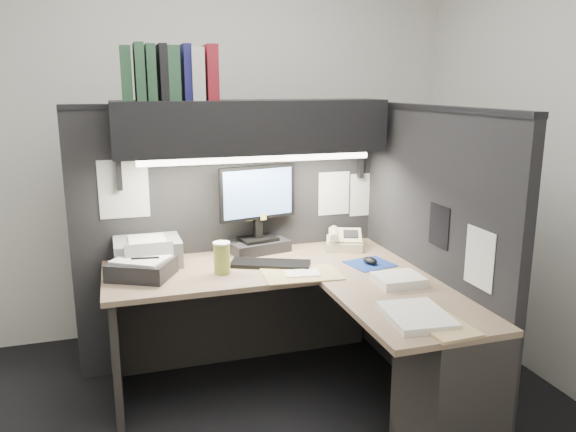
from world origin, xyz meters
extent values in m
cube|color=silver|center=(0.00, 1.50, 1.35)|extent=(3.50, 0.04, 2.70)
cube|color=silver|center=(0.00, -1.50, 1.35)|extent=(3.50, 0.04, 2.70)
cube|color=black|center=(0.03, 0.93, 0.80)|extent=(1.90, 0.06, 1.60)
cube|color=black|center=(0.98, 0.18, 0.80)|extent=(0.06, 1.50, 1.60)
cube|color=#846654|center=(0.10, 0.56, 0.71)|extent=(1.70, 0.68, 0.03)
cube|color=#846654|center=(0.65, -0.21, 0.71)|extent=(0.60, 0.85, 0.03)
cube|color=#2A2725|center=(0.10, 0.86, 0.35)|extent=(1.61, 0.02, 0.70)
cube|color=#2A2725|center=(-0.70, 0.56, 0.35)|extent=(0.04, 0.61, 0.70)
cube|color=#2A2725|center=(0.75, -0.43, 0.35)|extent=(0.38, 0.40, 0.70)
cube|color=black|center=(0.12, 0.75, 1.50)|extent=(1.55, 0.34, 0.30)
cylinder|color=white|center=(0.12, 0.61, 1.33)|extent=(1.32, 0.04, 0.04)
cube|color=black|center=(0.17, 0.82, 0.76)|extent=(0.39, 0.29, 0.07)
cube|color=black|center=(0.17, 0.82, 0.88)|extent=(0.06, 0.05, 0.12)
cube|color=black|center=(0.17, 0.82, 1.10)|extent=(0.49, 0.14, 0.33)
cube|color=#5F88D0|center=(0.17, 0.80, 1.10)|extent=(0.44, 0.10, 0.29)
cube|color=black|center=(0.17, 0.52, 0.74)|extent=(0.47, 0.32, 0.02)
cube|color=navy|center=(0.72, 0.38, 0.73)|extent=(0.28, 0.26, 0.00)
ellipsoid|color=black|center=(0.72, 0.38, 0.75)|extent=(0.08, 0.11, 0.04)
cube|color=beige|center=(0.71, 0.73, 0.78)|extent=(0.29, 0.30, 0.09)
cylinder|color=#ABB448|center=(-0.12, 0.47, 0.81)|extent=(0.10, 0.10, 0.17)
cube|color=gray|center=(-0.49, 0.76, 0.80)|extent=(0.37, 0.32, 0.15)
cube|color=black|center=(-0.54, 0.54, 0.78)|extent=(0.40, 0.37, 0.09)
cube|color=tan|center=(0.29, 0.32, 0.73)|extent=(0.43, 0.30, 0.01)
cube|color=white|center=(0.72, 0.04, 0.75)|extent=(0.24, 0.20, 0.05)
cube|color=white|center=(0.58, -0.39, 0.75)|extent=(0.29, 0.35, 0.03)
cube|color=tan|center=(0.65, -0.52, 0.74)|extent=(0.21, 0.26, 0.01)
cube|color=#22442D|center=(-0.55, 0.77, 1.79)|extent=(0.06, 0.22, 0.28)
cube|color=#22442D|center=(-0.48, 0.74, 1.80)|extent=(0.05, 0.22, 0.30)
cube|color=#22442D|center=(-0.42, 0.76, 1.80)|extent=(0.05, 0.22, 0.29)
cube|color=black|center=(-0.36, 0.75, 1.80)|extent=(0.04, 0.22, 0.29)
cube|color=#22442D|center=(-0.31, 0.75, 1.79)|extent=(0.07, 0.22, 0.28)
cube|color=#171752|center=(-0.24, 0.77, 1.80)|extent=(0.04, 0.22, 0.30)
cube|color=beige|center=(-0.18, 0.75, 1.79)|extent=(0.07, 0.22, 0.28)
cube|color=maroon|center=(-0.10, 0.75, 1.80)|extent=(0.06, 0.22, 0.30)
cube|color=white|center=(0.70, 0.90, 1.05)|extent=(0.21, 0.00, 0.28)
cube|color=white|center=(0.92, 0.90, 1.03)|extent=(0.21, 0.00, 0.28)
cube|color=white|center=(-0.60, 0.90, 1.15)|extent=(0.28, 0.00, 0.34)
cube|color=black|center=(0.95, 0.04, 1.02)|extent=(0.00, 0.18, 0.22)
cube|color=white|center=(0.95, -0.31, 0.95)|extent=(0.00, 0.21, 0.28)
camera|label=1|loc=(-0.64, -2.41, 1.73)|focal=35.00mm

